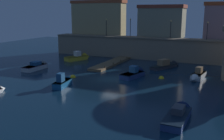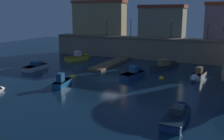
% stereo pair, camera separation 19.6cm
% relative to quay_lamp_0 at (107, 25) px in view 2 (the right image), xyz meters
% --- Properties ---
extents(ground_plane, '(101.30, 101.30, 0.00)m').
position_rel_quay_lamp_0_xyz_m(ground_plane, '(9.49, -18.59, -6.75)').
color(ground_plane, '#0C2338').
extents(quay_wall, '(41.96, 3.70, 4.36)m').
position_rel_quay_lamp_0_xyz_m(quay_wall, '(9.49, 0.00, -4.56)').
color(quay_wall, gray).
rests_on(quay_wall, ground).
extents(old_town_backdrop, '(39.89, 5.31, 7.90)m').
position_rel_quay_lamp_0_xyz_m(old_town_backdrop, '(10.47, 3.78, 1.03)').
color(old_town_backdrop, tan).
rests_on(old_town_backdrop, ground).
extents(pier_dock, '(2.52, 13.56, 0.70)m').
position_rel_quay_lamp_0_xyz_m(pier_dock, '(5.05, -8.48, -6.55)').
color(pier_dock, brown).
rests_on(pier_dock, ground).
extents(quay_lamp_0, '(0.32, 0.32, 3.61)m').
position_rel_quay_lamp_0_xyz_m(quay_lamp_0, '(0.00, 0.00, 0.00)').
color(quay_lamp_0, black).
rests_on(quay_lamp_0, quay_wall).
extents(quay_lamp_1, '(0.32, 0.32, 3.73)m').
position_rel_quay_lamp_0_xyz_m(quay_lamp_1, '(5.51, 0.00, 0.06)').
color(quay_lamp_1, black).
rests_on(quay_lamp_1, quay_wall).
extents(quay_lamp_2, '(0.32, 0.32, 3.52)m').
position_rel_quay_lamp_0_xyz_m(quay_lamp_2, '(13.84, 0.00, -0.05)').
color(quay_lamp_2, black).
rests_on(quay_lamp_2, quay_wall).
extents(quay_lamp_3, '(0.32, 0.32, 3.34)m').
position_rel_quay_lamp_0_xyz_m(quay_lamp_3, '(20.59, 0.00, -0.16)').
color(quay_lamp_3, black).
rests_on(quay_lamp_3, quay_wall).
extents(moored_boat_1, '(1.78, 4.27, 2.07)m').
position_rel_quay_lamp_0_xyz_m(moored_boat_1, '(5.45, -24.28, -6.20)').
color(moored_boat_1, '#195689').
rests_on(moored_boat_1, ground).
extents(moored_boat_2, '(1.90, 5.73, 1.79)m').
position_rel_quay_lamp_0_xyz_m(moored_boat_2, '(-4.54, -17.20, -6.29)').
color(moored_boat_2, silver).
rests_on(moored_boat_2, ground).
extents(moored_boat_3, '(4.37, 6.98, 1.96)m').
position_rel_quay_lamp_0_xyz_m(moored_boat_3, '(15.07, -7.17, -6.29)').
color(moored_boat_3, '#333338').
rests_on(moored_boat_3, ground).
extents(moored_boat_4, '(2.02, 5.15, 1.89)m').
position_rel_quay_lamp_0_xyz_m(moored_boat_4, '(20.81, -13.48, -6.22)').
color(moored_boat_4, white).
rests_on(moored_boat_4, ground).
extents(moored_boat_5, '(2.95, 5.65, 2.12)m').
position_rel_quay_lamp_0_xyz_m(moored_boat_5, '(12.21, -15.55, -6.29)').
color(moored_boat_5, navy).
rests_on(moored_boat_5, ground).
extents(moored_boat_6, '(1.84, 6.20, 1.75)m').
position_rel_quay_lamp_0_xyz_m(moored_boat_6, '(21.04, -28.81, -6.34)').
color(moored_boat_6, navy).
rests_on(moored_boat_6, ground).
extents(moored_boat_7, '(3.88, 5.91, 2.27)m').
position_rel_quay_lamp_0_xyz_m(moored_boat_7, '(-2.66, -6.96, -6.22)').
color(moored_boat_7, gold).
rests_on(moored_boat_7, ground).
extents(mooring_buoy_0, '(0.79, 0.79, 0.79)m').
position_rel_quay_lamp_0_xyz_m(mooring_buoy_0, '(4.04, -19.96, -6.75)').
color(mooring_buoy_0, yellow).
rests_on(mooring_buoy_0, ground).
extents(mooring_buoy_1, '(0.77, 0.77, 0.77)m').
position_rel_quay_lamp_0_xyz_m(mooring_buoy_1, '(16.04, -15.25, -6.75)').
color(mooring_buoy_1, yellow).
rests_on(mooring_buoy_1, ground).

